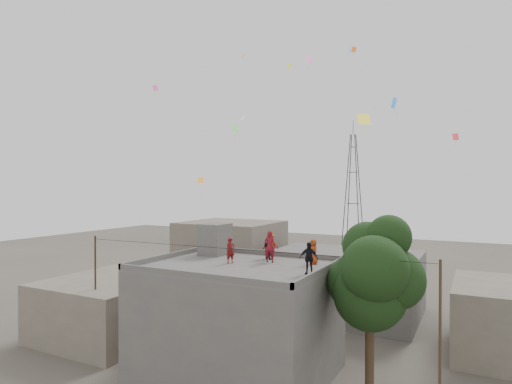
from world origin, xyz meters
TOP-DOWN VIEW (x-y plane):
  - ground at (0.00, 0.00)m, footprint 140.00×140.00m
  - main_building at (0.00, 0.00)m, footprint 10.00×8.00m
  - parapet at (0.00, 0.00)m, footprint 10.00×8.00m
  - stair_head_box at (-3.20, 2.60)m, footprint 1.60×1.80m
  - neighbor_west at (-11.00, 2.00)m, footprint 8.00×10.00m
  - neighbor_north at (2.00, 14.00)m, footprint 12.00×9.00m
  - neighbor_northwest at (-10.00, 16.00)m, footprint 9.00×8.00m
  - tree at (7.37, 0.60)m, footprint 4.90×4.60m
  - utility_line at (0.50, -1.25)m, footprint 20.12×0.62m
  - transmission_tower at (-4.00, 40.00)m, footprint 2.97×2.97m
  - person_red_adult at (1.18, 1.68)m, footprint 0.73×0.54m
  - person_orange_child at (3.64, 2.29)m, footprint 0.81×0.79m
  - person_dark_child at (0.67, 2.55)m, footprint 0.79×0.70m
  - person_dark_adult at (4.40, -0.53)m, footprint 0.97×0.46m
  - person_orange_adult at (0.53, 3.14)m, footprint 1.15×1.04m
  - person_red_child at (-0.70, 0.39)m, footprint 0.58×0.63m
  - kites at (1.19, 6.29)m, footprint 21.81×18.41m

SIDE VIEW (x-z plane):
  - ground at x=0.00m, z-range 0.00..0.00m
  - neighbor_west at x=-11.00m, z-range 0.00..4.00m
  - neighbor_north at x=2.00m, z-range 0.00..5.00m
  - main_building at x=0.00m, z-range 0.00..6.10m
  - neighbor_northwest at x=-10.00m, z-range 0.00..7.00m
  - utility_line at x=0.50m, z-range 0.13..7.53m
  - tree at x=7.37m, z-range 1.55..10.65m
  - parapet at x=0.00m, z-range 6.10..6.40m
  - person_dark_child at x=0.67m, z-range 6.10..7.48m
  - person_orange_child at x=3.64m, z-range 6.10..7.51m
  - person_red_child at x=-0.70m, z-range 6.10..7.55m
  - person_orange_adult at x=0.53m, z-range 6.10..7.65m
  - person_dark_adult at x=4.40m, z-range 6.10..7.71m
  - person_red_adult at x=1.18m, z-range 6.10..7.93m
  - stair_head_box at x=-3.20m, z-range 6.10..8.10m
  - transmission_tower at x=-4.00m, z-range -0.93..19.07m
  - kites at x=1.19m, z-range 9.93..22.32m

